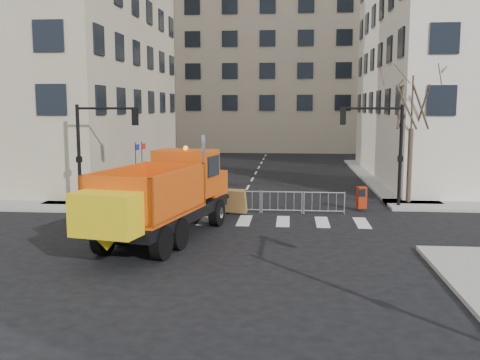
# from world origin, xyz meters

# --- Properties ---
(ground) EXTENTS (120.00, 120.00, 0.00)m
(ground) POSITION_xyz_m (0.00, 0.00, 0.00)
(ground) COLOR black
(ground) RESTS_ON ground
(sidewalk_back) EXTENTS (64.00, 5.00, 0.15)m
(sidewalk_back) POSITION_xyz_m (0.00, 8.50, 0.07)
(sidewalk_back) COLOR gray
(sidewalk_back) RESTS_ON ground
(building_far) EXTENTS (30.00, 18.00, 24.00)m
(building_far) POSITION_xyz_m (0.00, 52.00, 12.00)
(building_far) COLOR #C0AB93
(building_far) RESTS_ON ground
(traffic_light_left) EXTENTS (0.18, 0.18, 5.40)m
(traffic_light_left) POSITION_xyz_m (-8.00, 7.50, 2.70)
(traffic_light_left) COLOR black
(traffic_light_left) RESTS_ON ground
(traffic_light_right) EXTENTS (0.18, 0.18, 5.40)m
(traffic_light_right) POSITION_xyz_m (8.50, 9.50, 2.70)
(traffic_light_right) COLOR black
(traffic_light_right) RESTS_ON ground
(crowd_barriers) EXTENTS (12.60, 0.60, 1.10)m
(crowd_barriers) POSITION_xyz_m (-0.75, 7.60, 0.55)
(crowd_barriers) COLOR #9EA0A5
(crowd_barriers) RESTS_ON ground
(street_tree) EXTENTS (3.00, 3.00, 7.50)m
(street_tree) POSITION_xyz_m (9.20, 10.50, 3.75)
(street_tree) COLOR #382B21
(street_tree) RESTS_ON ground
(plow_truck) EXTENTS (4.99, 10.99, 4.13)m
(plow_truck) POSITION_xyz_m (-2.17, 1.52, 1.84)
(plow_truck) COLOR black
(plow_truck) RESTS_ON ground
(cop_a) EXTENTS (0.79, 0.71, 1.82)m
(cop_a) POSITION_xyz_m (-0.46, 7.00, 0.91)
(cop_a) COLOR black
(cop_a) RESTS_ON ground
(cop_b) EXTENTS (1.17, 1.03, 2.04)m
(cop_b) POSITION_xyz_m (-1.08, 6.52, 1.02)
(cop_b) COLOR black
(cop_b) RESTS_ON ground
(cop_c) EXTENTS (1.17, 1.11, 1.95)m
(cop_c) POSITION_xyz_m (-1.47, 7.00, 0.97)
(cop_c) COLOR black
(cop_c) RESTS_ON ground
(worker) EXTENTS (1.14, 0.82, 1.59)m
(worker) POSITION_xyz_m (-7.21, 8.21, 0.94)
(worker) COLOR gold
(worker) RESTS_ON sidewalk_back
(newspaper_box) EXTENTS (0.53, 0.49, 1.10)m
(newspaper_box) POSITION_xyz_m (6.43, 8.42, 0.70)
(newspaper_box) COLOR maroon
(newspaper_box) RESTS_ON sidewalk_back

